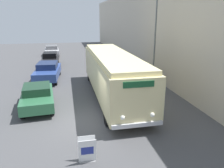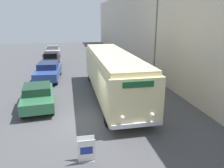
{
  "view_description": "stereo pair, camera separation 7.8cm",
  "coord_description": "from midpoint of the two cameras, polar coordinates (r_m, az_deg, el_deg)",
  "views": [
    {
      "loc": [
        -0.98,
        -10.72,
        5.35
      ],
      "look_at": [
        1.44,
        0.82,
        1.77
      ],
      "focal_mm": 35.0,
      "sensor_mm": 36.0,
      "label": 1
    },
    {
      "loc": [
        -0.9,
        -10.73,
        5.35
      ],
      "look_at": [
        1.44,
        0.82,
        1.77
      ],
      "focal_mm": 35.0,
      "sensor_mm": 36.0,
      "label": 2
    }
  ],
  "objects": [
    {
      "name": "ground_plane",
      "position": [
        12.02,
        -5.84,
        -9.65
      ],
      "size": [
        80.0,
        80.0,
        0.0
      ],
      "primitive_type": "plane",
      "color": "#4C4C4F"
    },
    {
      "name": "building_wall_right",
      "position": [
        22.19,
        9.55,
        13.64
      ],
      "size": [
        0.3,
        60.0,
        8.37
      ],
      "color": "beige",
      "rests_on": "ground_plane"
    },
    {
      "name": "vintage_bus",
      "position": [
        15.11,
        0.26,
        3.08
      ],
      "size": [
        2.59,
        11.46,
        3.06
      ],
      "color": "black",
      "rests_on": "ground_plane"
    },
    {
      "name": "sign_board",
      "position": [
        8.81,
        -6.45,
        -16.77
      ],
      "size": [
        0.68,
        0.38,
        1.01
      ],
      "color": "gray",
      "rests_on": "ground_plane"
    },
    {
      "name": "streetlamp",
      "position": [
        16.92,
        11.55,
        13.66
      ],
      "size": [
        0.36,
        0.36,
        7.02
      ],
      "color": "#595E60",
      "rests_on": "ground_plane"
    },
    {
      "name": "parked_car_near",
      "position": [
        14.15,
        -18.68,
        -3.02
      ],
      "size": [
        2.17,
        4.16,
        1.43
      ],
      "rotation": [
        0.0,
        0.0,
        0.08
      ],
      "color": "black",
      "rests_on": "ground_plane"
    },
    {
      "name": "parked_car_mid",
      "position": [
        20.36,
        -16.18,
        3.31
      ],
      "size": [
        2.23,
        4.86,
        1.56
      ],
      "rotation": [
        0.0,
        0.0,
        -0.06
      ],
      "color": "black",
      "rests_on": "ground_plane"
    },
    {
      "name": "parked_car_far",
      "position": [
        26.53,
        -15.51,
        6.35
      ],
      "size": [
        1.8,
        4.68,
        1.53
      ],
      "rotation": [
        0.0,
        0.0,
        -0.02
      ],
      "color": "black",
      "rests_on": "ground_plane"
    },
    {
      "name": "parked_car_distant",
      "position": [
        33.68,
        -15.14,
        8.49
      ],
      "size": [
        2.23,
        4.87,
        1.47
      ],
      "rotation": [
        0.0,
        0.0,
        0.07
      ],
      "color": "black",
      "rests_on": "ground_plane"
    }
  ]
}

